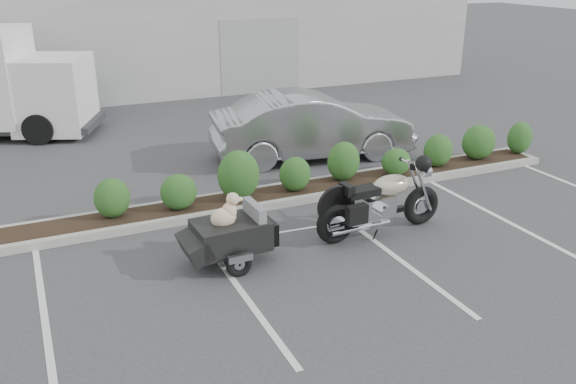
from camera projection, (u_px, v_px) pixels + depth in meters
name	position (u px, v px, depth m)	size (l,w,h in m)	color
ground	(305.00, 246.00, 10.37)	(90.00, 90.00, 0.00)	#38383A
planter_kerb	(302.00, 191.00, 12.60)	(12.00, 1.00, 0.15)	#9E9E93
building	(120.00, 27.00, 24.12)	(26.00, 10.00, 4.00)	#9EA099
motorcycle	(381.00, 203.00, 10.66)	(2.55, 0.86, 1.46)	black
pet_trailer	(230.00, 234.00, 9.64)	(2.03, 1.13, 1.21)	black
sedan	(312.00, 126.00, 14.72)	(1.68, 4.83, 1.59)	#9D9DA4
dumpster	(62.00, 97.00, 18.37)	(2.26, 1.85, 1.28)	navy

